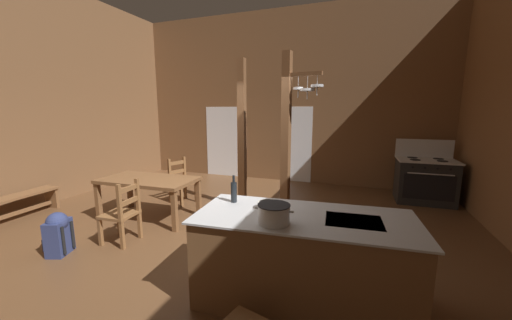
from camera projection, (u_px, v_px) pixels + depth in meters
The scene contains 17 objects.
ground_plane at pixel (217, 240), 4.48m from camera, with size 9.02×8.67×0.10m, color brown.
wall_back at pixel (283, 98), 7.78m from camera, with size 9.02×0.14×4.57m, color brown.
wall_left at pixel (19, 93), 5.47m from camera, with size 0.14×8.67×4.57m, color brown.
glazed_door_back_left at pixel (222, 142), 8.55m from camera, with size 1.00×0.01×2.05m, color white.
glazed_panel_back_right at pixel (296, 145), 7.80m from camera, with size 0.84×0.01×2.05m, color white.
kitchen_island at pixel (302, 259), 2.91m from camera, with size 2.23×1.12×0.93m.
stove_range at pixel (425, 180), 6.11m from camera, with size 1.16×0.84×1.32m.
support_post_with_pot_rack at pixel (288, 133), 4.90m from camera, with size 0.70×0.27×2.92m.
support_post_center at pixel (242, 136), 5.59m from camera, with size 0.14×0.14×2.92m.
dining_table at pixel (149, 183), 5.18m from camera, with size 1.73×0.95×0.74m.
ladderback_chair_near_window at pixel (181, 181), 6.11m from camera, with size 0.56×0.56×0.95m.
ladderback_chair_by_post at pixel (122, 213), 4.22m from camera, with size 0.47×0.47×0.95m.
bench_along_left_wall at pixel (8, 205), 5.04m from camera, with size 0.45×1.70×0.44m.
backpack at pixel (58, 232), 3.90m from camera, with size 0.36×0.38×0.60m.
stockpot_on_counter at pixel (274, 214), 2.63m from camera, with size 0.37×0.30×0.18m.
mixing_bowl_on_counter at pixel (268, 205), 3.02m from camera, with size 0.22×0.22×0.08m.
bottle_tall_on_counter at pixel (234, 192), 3.23m from camera, with size 0.07×0.07×0.31m.
Camera 1 is at (2.00, -3.73, 1.96)m, focal length 20.04 mm.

